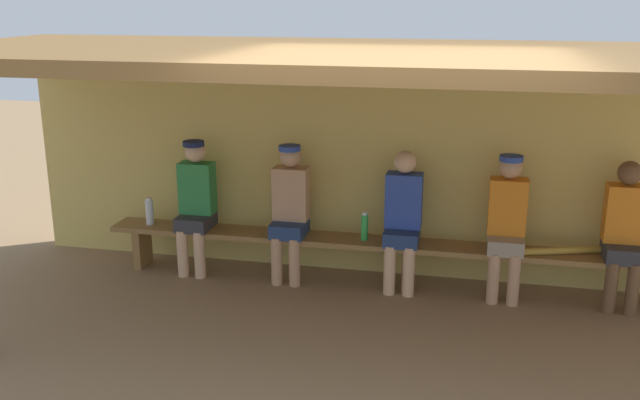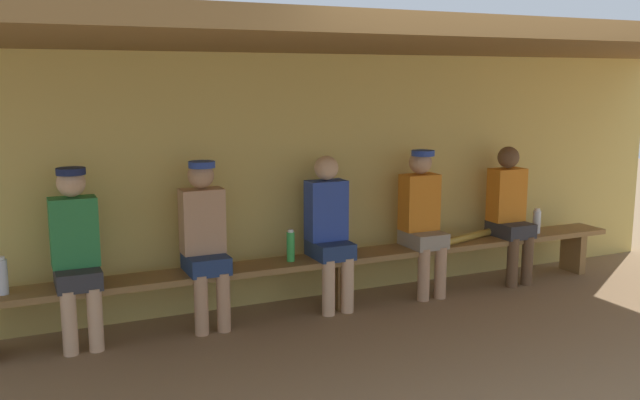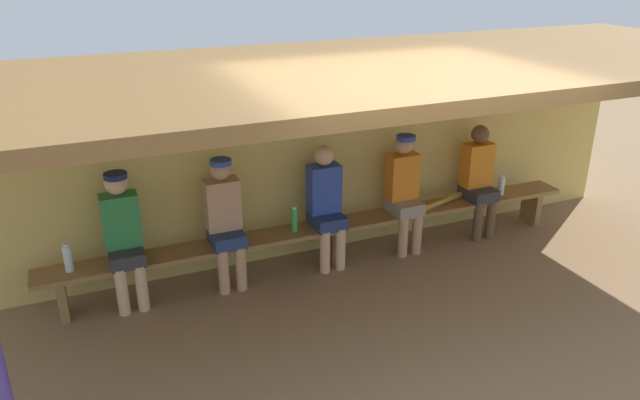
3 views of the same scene
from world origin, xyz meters
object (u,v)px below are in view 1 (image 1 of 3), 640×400
at_px(bench, 408,250).
at_px(player_in_red, 507,220).
at_px(player_leftmost, 196,200).
at_px(water_bottle_blue, 364,227).
at_px(player_shirtless_tan, 290,206).
at_px(water_bottle_green, 150,212).
at_px(player_with_sunglasses, 624,229).
at_px(player_near_post, 403,215).
at_px(baseball_bat, 565,251).

bearing_deg(bench, player_in_red, 0.23).
bearing_deg(player_leftmost, water_bottle_blue, -0.22).
relative_size(player_shirtless_tan, player_in_red, 1.00).
bearing_deg(water_bottle_green, player_in_red, 0.00).
relative_size(player_with_sunglasses, water_bottle_blue, 4.87).
bearing_deg(player_in_red, player_leftmost, 180.00).
bearing_deg(bench, player_leftmost, 179.90).
bearing_deg(player_with_sunglasses, water_bottle_green, 180.00).
relative_size(player_in_red, player_with_sunglasses, 1.01).
bearing_deg(player_leftmost, player_near_post, -0.01).
bearing_deg(player_shirtless_tan, water_bottle_blue, -0.52).
distance_m(bench, player_near_post, 0.35).
distance_m(player_in_red, water_bottle_blue, 1.32).
bearing_deg(player_in_red, bench, -179.77).
bearing_deg(player_with_sunglasses, baseball_bat, -179.63).
relative_size(player_near_post, player_with_sunglasses, 1.00).
bearing_deg(water_bottle_blue, player_with_sunglasses, 0.15).
distance_m(player_leftmost, player_with_sunglasses, 4.03).
relative_size(bench, player_shirtless_tan, 4.46).
relative_size(player_in_red, water_bottle_blue, 4.91).
bearing_deg(player_in_red, water_bottle_blue, -179.71).
distance_m(player_in_red, player_with_sunglasses, 1.01).
relative_size(player_near_post, player_leftmost, 0.99).
height_order(water_bottle_blue, water_bottle_green, water_bottle_green).
bearing_deg(player_with_sunglasses, player_leftmost, 179.99).
relative_size(player_with_sunglasses, water_bottle_green, 4.79).
xyz_separation_m(player_near_post, water_bottle_blue, (-0.36, -0.01, -0.14)).
xyz_separation_m(player_shirtless_tan, player_in_red, (2.05, 0.00, 0.00)).
bearing_deg(player_shirtless_tan, player_near_post, -0.03).
relative_size(player_in_red, player_leftmost, 1.00).
bearing_deg(player_in_red, player_shirtless_tan, 180.00).
distance_m(player_near_post, baseball_bat, 1.50).
distance_m(bench, water_bottle_green, 2.65).
distance_m(player_near_post, player_leftmost, 2.07).
distance_m(player_near_post, water_bottle_green, 2.59).
height_order(bench, player_with_sunglasses, player_with_sunglasses).
xyz_separation_m(bench, player_in_red, (0.89, 0.00, 0.36)).
distance_m(player_shirtless_tan, baseball_bat, 2.59).
height_order(player_in_red, baseball_bat, player_in_red).
height_order(player_leftmost, player_with_sunglasses, player_leftmost).
relative_size(player_in_red, baseball_bat, 1.56).
height_order(player_near_post, player_with_sunglasses, same).
bearing_deg(water_bottle_green, baseball_bat, -0.05).
bearing_deg(player_shirtless_tan, water_bottle_green, -179.99).
height_order(bench, player_leftmost, player_leftmost).
xyz_separation_m(player_in_red, water_bottle_blue, (-1.31, -0.01, -0.16)).
relative_size(player_shirtless_tan, baseball_bat, 1.56).
relative_size(player_shirtless_tan, player_leftmost, 1.00).
distance_m(player_with_sunglasses, water_bottle_blue, 2.32).
bearing_deg(baseball_bat, water_bottle_green, 162.04).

